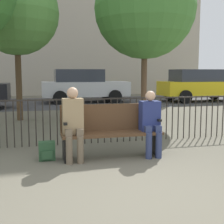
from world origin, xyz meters
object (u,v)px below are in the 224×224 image
at_px(tree_2, 145,8).
at_px(parked_car_2, 200,85).
at_px(seated_person_0, 73,121).
at_px(seated_person_1, 151,120).
at_px(tree_1, 16,13).
at_px(backpack, 47,151).
at_px(parked_car_0, 83,85).
at_px(park_bench, 111,129).

height_order(tree_2, parked_car_2, tree_2).
distance_m(seated_person_0, tree_2, 5.86).
relative_size(seated_person_1, tree_1, 0.26).
bearing_deg(backpack, seated_person_1, -4.60).
distance_m(backpack, tree_2, 6.24).
distance_m(tree_1, parked_car_2, 9.96).
relative_size(tree_2, parked_car_0, 1.20).
height_order(backpack, tree_1, tree_1).
height_order(seated_person_1, backpack, seated_person_1).
bearing_deg(park_bench, seated_person_1, -10.86).
bearing_deg(seated_person_1, backpack, 175.40).
height_order(seated_person_1, tree_2, tree_2).
xyz_separation_m(park_bench, seated_person_0, (-0.67, -0.13, 0.19)).
xyz_separation_m(seated_person_1, parked_car_2, (6.15, 9.30, 0.20)).
bearing_deg(parked_car_2, seated_person_1, -123.49).
bearing_deg(parked_car_2, tree_1, -152.89).
xyz_separation_m(backpack, parked_car_2, (7.95, 9.16, 0.69)).
bearing_deg(parked_car_0, backpack, -101.90).
xyz_separation_m(parked_car_0, parked_car_2, (5.83, -0.89, 0.00)).
distance_m(park_bench, seated_person_1, 0.71).
height_order(seated_person_0, backpack, seated_person_0).
xyz_separation_m(seated_person_0, parked_car_2, (7.51, 9.30, 0.16)).
relative_size(park_bench, backpack, 5.41).
relative_size(tree_1, tree_2, 0.90).
bearing_deg(park_bench, tree_2, 63.65).
xyz_separation_m(tree_1, tree_2, (3.86, -0.53, 0.21)).
bearing_deg(backpack, seated_person_0, -17.84).
xyz_separation_m(seated_person_0, parked_car_0, (1.68, 10.19, 0.16)).
relative_size(seated_person_0, parked_car_2, 0.29).
relative_size(backpack, tree_2, 0.06).
xyz_separation_m(tree_2, parked_car_2, (4.74, 4.93, -2.61)).
bearing_deg(parked_car_2, tree_2, -133.87).
bearing_deg(tree_2, parked_car_0, 100.56).
height_order(seated_person_1, parked_car_2, parked_car_2).
distance_m(backpack, parked_car_0, 10.29).
bearing_deg(seated_person_0, park_bench, 10.69).
xyz_separation_m(backpack, tree_1, (-0.66, 4.75, 3.09)).
xyz_separation_m(tree_1, parked_car_0, (2.78, 5.30, -2.40)).
bearing_deg(tree_1, seated_person_0, -77.40).
distance_m(park_bench, parked_car_0, 10.12).
bearing_deg(seated_person_1, tree_1, 116.61).
bearing_deg(seated_person_1, park_bench, 169.14).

